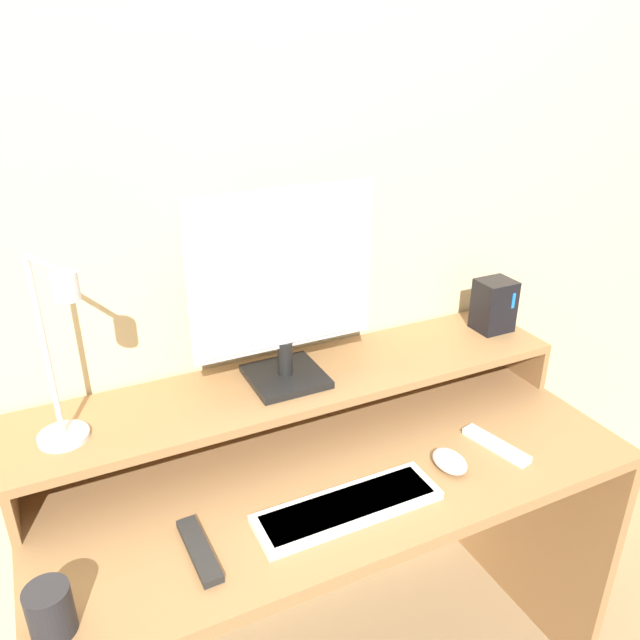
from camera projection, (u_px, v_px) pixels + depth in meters
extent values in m
cube|color=beige|center=(270.00, 217.00, 1.52)|extent=(6.00, 0.05, 2.50)
cube|color=olive|center=(332.00, 465.00, 1.45)|extent=(1.36, 0.62, 0.03)
cube|color=olive|center=(527.00, 506.00, 1.87)|extent=(0.03, 0.62, 0.73)
cube|color=olive|center=(9.00, 481.00, 1.29)|extent=(0.02, 0.28, 0.11)
cube|color=olive|center=(510.00, 350.00, 1.82)|extent=(0.02, 0.28, 0.11)
cube|color=olive|center=(301.00, 381.00, 1.53)|extent=(1.36, 0.28, 0.02)
cube|color=black|center=(286.00, 376.00, 1.51)|extent=(0.18, 0.18, 0.02)
cylinder|color=black|center=(285.00, 358.00, 1.49)|extent=(0.04, 0.04, 0.09)
cube|color=#B7B7BC|center=(282.00, 271.00, 1.40)|extent=(0.45, 0.02, 0.38)
cube|color=silver|center=(284.00, 273.00, 1.39)|extent=(0.42, 0.01, 0.35)
cylinder|color=silver|center=(64.00, 436.00, 1.29)|extent=(0.10, 0.10, 0.01)
cylinder|color=silver|center=(46.00, 351.00, 1.21)|extent=(0.01, 0.01, 0.39)
cylinder|color=silver|center=(44.00, 264.00, 1.09)|extent=(0.06, 0.12, 0.01)
cylinder|color=silver|center=(65.00, 286.00, 1.06)|extent=(0.05, 0.05, 0.05)
cube|color=black|center=(494.00, 305.00, 1.74)|extent=(0.10, 0.09, 0.15)
cube|color=#1972F2|center=(514.00, 301.00, 1.71)|extent=(0.01, 0.00, 0.04)
cube|color=white|center=(348.00, 507.00, 1.29)|extent=(0.40, 0.12, 0.02)
cube|color=silver|center=(348.00, 505.00, 1.29)|extent=(0.37, 0.09, 0.01)
ellipsoid|color=silver|center=(450.00, 461.00, 1.41)|extent=(0.07, 0.10, 0.04)
cube|color=black|center=(199.00, 550.00, 1.18)|extent=(0.04, 0.18, 0.02)
cube|color=white|center=(496.00, 445.00, 1.48)|extent=(0.07, 0.18, 0.02)
cylinder|color=#232328|center=(50.00, 611.00, 1.02)|extent=(0.07, 0.07, 0.09)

